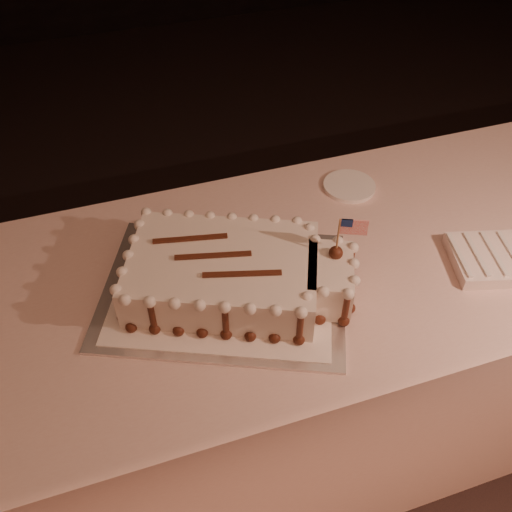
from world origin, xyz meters
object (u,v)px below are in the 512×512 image
object	(u,v)px
cake_board	(224,290)
napkin_stack	(501,258)
banquet_table	(339,341)
side_plate	(349,186)
sheet_cake	(236,274)

from	to	relation	value
cake_board	napkin_stack	distance (m)	0.69
cake_board	napkin_stack	size ratio (longest dim) A/B	2.05
banquet_table	side_plate	distance (m)	0.46
banquet_table	side_plate	world-z (taller)	side_plate
cake_board	side_plate	xyz separation A→B (m)	(0.45, 0.27, 0.00)
banquet_table	napkin_stack	bearing A→B (deg)	-25.40
cake_board	sheet_cake	bearing A→B (deg)	0.14
banquet_table	sheet_cake	distance (m)	0.54
banquet_table	cake_board	bearing A→B (deg)	-175.80
sheet_cake	napkin_stack	distance (m)	0.66
sheet_cake	side_plate	xyz separation A→B (m)	(0.43, 0.28, -0.05)
napkin_stack	side_plate	world-z (taller)	napkin_stack
napkin_stack	side_plate	distance (m)	0.46
cake_board	side_plate	bearing A→B (deg)	54.61
side_plate	sheet_cake	bearing A→B (deg)	-146.36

